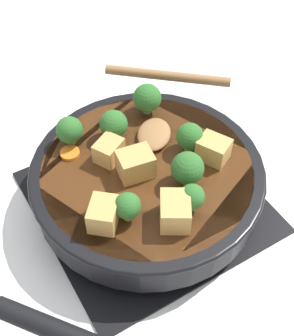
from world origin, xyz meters
TOP-DOWN VIEW (x-y plane):
  - ground_plane at (0.00, 0.00)m, footprint 2.40×2.40m
  - front_burner_grate at (0.00, 0.00)m, footprint 0.31×0.31m
  - skillet_pan at (-0.00, -0.00)m, footprint 0.42×0.39m
  - wooden_spoon at (0.09, 0.10)m, footprint 0.21×0.22m
  - tofu_cube_center_large at (0.09, -0.03)m, footprint 0.05×0.05m
  - tofu_cube_near_handle at (-0.04, 0.04)m, footprint 0.05×0.05m
  - tofu_cube_east_chunk at (-0.09, -0.05)m, footprint 0.05×0.05m
  - tofu_cube_west_chunk at (-0.02, -0.00)m, footprint 0.05×0.04m
  - tofu_cube_back_piece at (-0.01, -0.09)m, footprint 0.06×0.06m
  - broccoli_floret_near_spoon at (-0.07, 0.10)m, footprint 0.04×0.04m
  - broccoli_floret_center_top at (0.06, 0.10)m, footprint 0.04×0.04m
  - broccoli_floret_east_rim at (0.03, -0.05)m, footprint 0.04×0.04m
  - broccoli_floret_west_rim at (0.01, -0.09)m, footprint 0.03×0.03m
  - broccoli_floret_north_edge at (-0.06, -0.06)m, footprint 0.03×0.03m
  - broccoli_floret_south_cluster at (-0.01, 0.08)m, footprint 0.04×0.04m
  - broccoli_floret_mid_floret at (0.07, -0.00)m, footprint 0.04×0.04m
  - carrot_slice_orange_thin at (0.01, 0.11)m, footprint 0.03×0.03m
  - carrot_slice_near_center at (-0.08, 0.08)m, footprint 0.03×0.03m

SIDE VIEW (x-z plane):
  - ground_plane at x=0.00m, z-range 0.00..0.00m
  - front_burner_grate at x=0.00m, z-range 0.00..0.03m
  - skillet_pan at x=0.00m, z-range 0.03..0.08m
  - carrot_slice_orange_thin at x=0.01m, z-range 0.08..0.08m
  - carrot_slice_near_center at x=-0.08m, z-range 0.08..0.08m
  - wooden_spoon at x=0.09m, z-range 0.08..0.09m
  - tofu_cube_near_handle at x=-0.04m, z-range 0.08..0.11m
  - tofu_cube_center_large at x=0.09m, z-range 0.08..0.11m
  - tofu_cube_east_chunk at x=-0.09m, z-range 0.08..0.11m
  - tofu_cube_back_piece at x=-0.01m, z-range 0.08..0.12m
  - tofu_cube_west_chunk at x=-0.02m, z-range 0.08..0.12m
  - broccoli_floret_west_rim at x=0.01m, z-range 0.08..0.12m
  - broccoli_floret_north_edge at x=-0.06m, z-range 0.08..0.12m
  - broccoli_floret_mid_floret at x=0.07m, z-range 0.08..0.13m
  - broccoli_floret_near_spoon at x=-0.07m, z-range 0.08..0.13m
  - broccoli_floret_south_cluster at x=-0.01m, z-range 0.08..0.13m
  - broccoli_floret_center_top at x=0.06m, z-range 0.08..0.13m
  - broccoli_floret_east_rim at x=0.03m, z-range 0.08..0.13m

